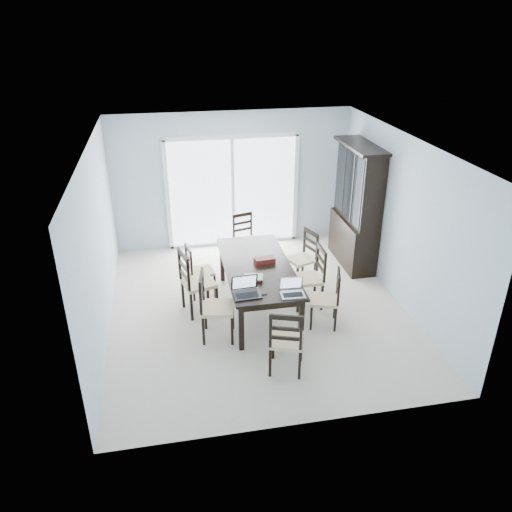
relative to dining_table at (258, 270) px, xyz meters
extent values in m
plane|color=beige|center=(0.00, 0.00, -0.67)|extent=(5.00, 5.00, 0.00)
plane|color=white|center=(0.00, 0.00, 1.93)|extent=(5.00, 5.00, 0.00)
cube|color=#ACC0CE|center=(0.00, 2.50, 0.63)|extent=(4.50, 0.02, 2.60)
cube|color=#ACC0CE|center=(-2.25, 0.00, 0.63)|extent=(0.02, 5.00, 2.60)
cube|color=#ACC0CE|center=(2.25, 0.00, 0.63)|extent=(0.02, 5.00, 2.60)
cube|color=gray|center=(0.00, 3.50, -0.72)|extent=(4.50, 2.00, 0.10)
cube|color=#99999E|center=(0.00, 4.50, -0.12)|extent=(4.50, 0.06, 1.10)
cube|color=black|center=(0.00, 0.00, 0.06)|extent=(1.00, 2.20, 0.04)
cube|color=black|center=(0.00, 0.00, 0.00)|extent=(0.88, 2.08, 0.10)
cube|color=black|center=(-0.42, -1.00, -0.33)|extent=(0.07, 0.07, 0.69)
cube|color=black|center=(0.42, -1.00, -0.33)|extent=(0.07, 0.07, 0.69)
cube|color=black|center=(-0.42, 1.00, -0.33)|extent=(0.07, 0.07, 0.69)
cube|color=black|center=(0.42, 1.00, -0.33)|extent=(0.07, 0.07, 0.69)
cube|color=black|center=(2.01, 1.25, -0.25)|extent=(0.45, 1.30, 0.85)
cube|color=black|center=(2.04, 1.25, 0.83)|extent=(0.38, 1.30, 1.30)
cube|color=black|center=(2.01, 1.25, 1.50)|extent=(0.50, 1.38, 0.05)
cube|color=black|center=(1.84, 0.83, 0.83)|extent=(0.02, 0.36, 1.18)
cube|color=black|center=(1.84, 1.25, 0.83)|extent=(0.02, 0.36, 1.18)
cube|color=black|center=(1.84, 1.67, 0.83)|extent=(0.02, 0.36, 1.18)
cube|color=silver|center=(0.00, 2.48, 0.38)|extent=(2.40, 0.02, 2.10)
cube|color=white|center=(0.00, 2.46, 1.47)|extent=(2.52, 0.05, 0.08)
cube|color=white|center=(0.00, 2.46, 0.38)|extent=(0.06, 0.05, 2.10)
cube|color=white|center=(0.00, 2.46, -0.65)|extent=(2.52, 0.05, 0.05)
cube|color=black|center=(-0.85, -0.41, -0.45)|extent=(0.04, 0.04, 0.45)
cube|color=black|center=(-0.92, -0.80, -0.45)|extent=(0.04, 0.04, 0.45)
cube|color=black|center=(-0.46, -0.48, -0.45)|extent=(0.04, 0.04, 0.45)
cube|color=black|center=(-0.53, -0.87, -0.45)|extent=(0.04, 0.04, 0.45)
cube|color=beige|center=(-0.69, -0.64, -0.20)|extent=(0.51, 0.51, 0.05)
cube|color=black|center=(-1.14, 0.24, -0.44)|extent=(0.05, 0.05, 0.46)
cube|color=black|center=(-1.03, -0.15, -0.44)|extent=(0.05, 0.05, 0.46)
cube|color=black|center=(-0.74, 0.35, -0.44)|extent=(0.05, 0.05, 0.46)
cube|color=black|center=(-0.64, -0.05, -0.44)|extent=(0.05, 0.05, 0.46)
cube|color=beige|center=(-0.89, 0.10, -0.18)|extent=(0.55, 0.55, 0.05)
cube|color=black|center=(-1.01, 0.75, -0.48)|extent=(0.04, 0.04, 0.39)
cube|color=black|center=(-0.96, 0.40, -0.48)|extent=(0.04, 0.04, 0.39)
cube|color=black|center=(-0.67, 0.80, -0.48)|extent=(0.04, 0.04, 0.39)
cube|color=black|center=(-0.61, 0.46, -0.48)|extent=(0.04, 0.04, 0.39)
cube|color=beige|center=(-0.81, 0.60, -0.26)|extent=(0.44, 0.44, 0.05)
cube|color=black|center=(0.98, -0.83, -0.48)|extent=(0.04, 0.04, 0.39)
cube|color=black|center=(1.09, -0.50, -0.48)|extent=(0.04, 0.04, 0.39)
cube|color=black|center=(0.65, -0.73, -0.48)|extent=(0.04, 0.04, 0.39)
cube|color=black|center=(0.76, -0.40, -0.48)|extent=(0.04, 0.04, 0.39)
cube|color=beige|center=(0.87, -0.62, -0.26)|extent=(0.48, 0.48, 0.05)
cube|color=black|center=(0.97, -0.23, -0.46)|extent=(0.04, 0.04, 0.44)
cube|color=black|center=(0.97, 0.15, -0.46)|extent=(0.04, 0.04, 0.44)
cube|color=black|center=(0.59, -0.23, -0.46)|extent=(0.04, 0.04, 0.44)
cube|color=black|center=(0.59, 0.15, -0.46)|extent=(0.04, 0.04, 0.44)
cube|color=beige|center=(0.78, -0.04, -0.21)|extent=(0.43, 0.43, 0.05)
cube|color=black|center=(1.10, 0.58, -0.47)|extent=(0.04, 0.04, 0.40)
cube|color=black|center=(0.99, 0.92, -0.47)|extent=(0.04, 0.04, 0.40)
cube|color=black|center=(0.77, 0.46, -0.47)|extent=(0.04, 0.04, 0.40)
cube|color=black|center=(0.65, 0.80, -0.47)|extent=(0.04, 0.04, 0.40)
cube|color=beige|center=(0.88, 0.69, -0.24)|extent=(0.50, 0.50, 0.05)
cube|color=black|center=(-0.16, -1.63, -0.46)|extent=(0.04, 0.04, 0.42)
cube|color=black|center=(0.20, -1.75, -0.46)|extent=(0.04, 0.04, 0.42)
cube|color=black|center=(-0.04, -1.28, -0.46)|extent=(0.04, 0.04, 0.42)
cube|color=black|center=(0.32, -1.40, -0.46)|extent=(0.04, 0.04, 0.42)
cube|color=beige|center=(0.08, -1.51, -0.23)|extent=(0.52, 0.52, 0.05)
cube|color=black|center=(0.24, 1.81, -0.47)|extent=(0.04, 0.04, 0.40)
cube|color=black|center=(-0.11, 1.71, -0.47)|extent=(0.04, 0.04, 0.40)
cube|color=black|center=(0.34, 1.47, -0.47)|extent=(0.04, 0.04, 0.40)
cube|color=black|center=(-0.01, 1.37, -0.47)|extent=(0.04, 0.04, 0.40)
cube|color=beige|center=(0.12, 1.59, -0.25)|extent=(0.49, 0.49, 0.05)
cube|color=black|center=(-0.31, -0.85, 0.09)|extent=(0.38, 0.28, 0.02)
cube|color=silver|center=(-0.31, -0.85, 0.21)|extent=(0.32, 0.06, 0.19)
cube|color=#B3B3B5|center=(0.30, -0.95, 0.09)|extent=(0.34, 0.24, 0.02)
cube|color=silver|center=(0.30, -0.95, 0.20)|extent=(0.29, 0.05, 0.17)
cube|color=maroon|center=(-0.15, -0.41, 0.09)|extent=(0.30, 0.26, 0.03)
cube|color=gold|center=(-0.14, -0.41, 0.12)|extent=(0.31, 0.26, 0.01)
cube|color=black|center=(-0.09, -0.84, 0.08)|extent=(0.12, 0.06, 0.01)
cube|color=#511510|center=(0.13, 0.09, 0.12)|extent=(0.32, 0.18, 0.08)
cube|color=brown|center=(-0.69, 3.40, -0.27)|extent=(1.86, 1.73, 0.80)
cube|color=gray|center=(-0.69, 3.40, 0.15)|extent=(1.92, 1.78, 0.05)
camera|label=1|loc=(-1.28, -6.55, 3.53)|focal=35.00mm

